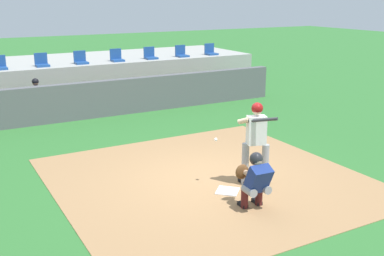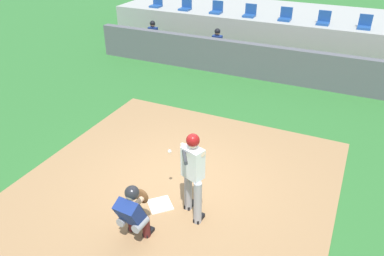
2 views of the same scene
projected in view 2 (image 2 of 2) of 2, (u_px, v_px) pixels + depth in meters
name	position (u px, v px, depth m)	size (l,w,h in m)	color
ground_plane	(178.00, 183.00, 8.12)	(80.00, 80.00, 0.00)	#2D6B2D
dirt_infield	(178.00, 183.00, 8.12)	(6.40, 6.40, 0.01)	#9E754C
home_plate	(160.00, 205.00, 7.48)	(0.44, 0.44, 0.02)	white
batter_at_plate	(193.00, 171.00, 6.75)	(0.59, 0.86, 1.80)	#99999E
catcher_crouched	(134.00, 210.00, 6.48)	(0.50, 1.74, 1.13)	gray
dugout_wall	(263.00, 62.00, 12.95)	(13.00, 0.30, 1.20)	#59595E
dugout_bench	(270.00, 64.00, 13.92)	(11.80, 0.44, 0.45)	olive
dugout_player_0	(152.00, 37.00, 15.37)	(0.49, 0.70, 1.30)	#939399
dugout_player_1	(216.00, 46.00, 14.34)	(0.49, 0.70, 1.30)	#939399
stands_platform	(291.00, 29.00, 16.36)	(15.00, 4.40, 1.40)	#9E9E99
stadium_seat_0	(157.00, 4.00, 16.87)	(0.46, 0.46, 0.48)	#1E478C
stadium_seat_1	(186.00, 7.00, 16.34)	(0.46, 0.46, 0.48)	#1E478C
stadium_seat_2	(217.00, 10.00, 15.81)	(0.46, 0.46, 0.48)	#1E478C
stadium_seat_3	(250.00, 13.00, 15.28)	(0.46, 0.46, 0.48)	#1E478C
stadium_seat_4	(285.00, 17.00, 14.75)	(0.46, 0.46, 0.48)	#1E478C
stadium_seat_5	(324.00, 20.00, 14.22)	(0.46, 0.46, 0.48)	#1E478C
stadium_seat_6	(365.00, 25.00, 13.70)	(0.46, 0.46, 0.48)	#1E478C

